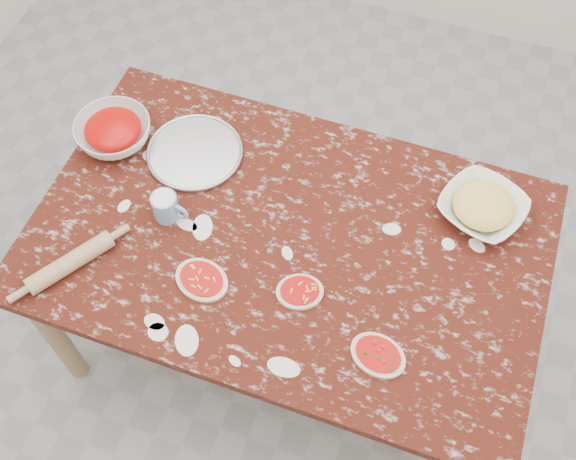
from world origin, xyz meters
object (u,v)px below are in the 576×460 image
at_px(cheese_bowl, 482,208).
at_px(rolling_pin, 70,262).
at_px(pizza_tray, 195,153).
at_px(worktable, 288,252).
at_px(flour_mug, 166,207).
at_px(sauce_bowl, 114,132).

xyz_separation_m(cheese_bowl, rolling_pin, (-1.13, -0.61, -0.00)).
height_order(pizza_tray, rolling_pin, rolling_pin).
relative_size(worktable, rolling_pin, 5.70).
relative_size(worktable, pizza_tray, 5.03).
height_order(worktable, rolling_pin, rolling_pin).
bearing_deg(worktable, cheese_bowl, 28.19).
bearing_deg(worktable, rolling_pin, -151.56).
height_order(worktable, cheese_bowl, cheese_bowl).
xyz_separation_m(worktable, rolling_pin, (-0.58, -0.32, 0.11)).
bearing_deg(pizza_tray, flour_mug, -85.53).
bearing_deg(sauce_bowl, flour_mug, -36.35).
distance_m(worktable, flour_mug, 0.41).
relative_size(sauce_bowl, rolling_pin, 0.92).
bearing_deg(pizza_tray, worktable, -26.94).
height_order(pizza_tray, sauce_bowl, sauce_bowl).
distance_m(pizza_tray, sauce_bowl, 0.28).
xyz_separation_m(sauce_bowl, cheese_bowl, (1.23, 0.12, -0.01)).
relative_size(pizza_tray, cheese_bowl, 1.23).
height_order(cheese_bowl, flour_mug, flour_mug).
bearing_deg(worktable, sauce_bowl, 165.84).
relative_size(flour_mug, rolling_pin, 0.44).
bearing_deg(cheese_bowl, rolling_pin, -151.68).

